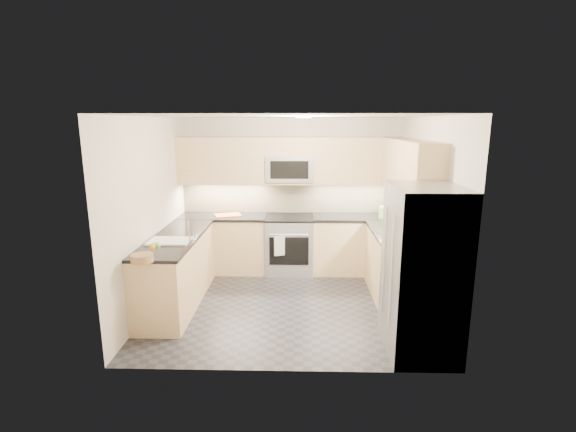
% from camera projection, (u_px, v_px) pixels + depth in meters
% --- Properties ---
extents(floor, '(3.60, 3.20, 0.00)m').
position_uv_depth(floor, '(287.00, 303.00, 5.72)').
color(floor, '#232227').
rests_on(floor, ground).
extents(ceiling, '(3.60, 3.20, 0.02)m').
position_uv_depth(ceiling, '(287.00, 116.00, 5.17)').
color(ceiling, beige).
rests_on(ceiling, wall_back).
extents(wall_back, '(3.60, 0.02, 2.50)m').
position_uv_depth(wall_back, '(290.00, 194.00, 7.01)').
color(wall_back, beige).
rests_on(wall_back, floor).
extents(wall_front, '(3.60, 0.02, 2.50)m').
position_uv_depth(wall_front, '(283.00, 251.00, 3.88)').
color(wall_front, beige).
rests_on(wall_front, floor).
extents(wall_left, '(0.02, 3.20, 2.50)m').
position_uv_depth(wall_left, '(151.00, 214.00, 5.49)').
color(wall_left, beige).
rests_on(wall_left, floor).
extents(wall_right, '(0.02, 3.20, 2.50)m').
position_uv_depth(wall_right, '(426.00, 215.00, 5.40)').
color(wall_right, beige).
rests_on(wall_right, floor).
extents(base_cab_back_left, '(1.42, 0.60, 0.90)m').
position_uv_depth(base_cab_back_left, '(224.00, 244.00, 6.92)').
color(base_cab_back_left, '#DAB783').
rests_on(base_cab_back_left, floor).
extents(base_cab_back_right, '(1.42, 0.60, 0.90)m').
position_uv_depth(base_cab_back_right, '(355.00, 245.00, 6.86)').
color(base_cab_back_right, '#DAB783').
rests_on(base_cab_back_right, floor).
extents(base_cab_right, '(0.60, 1.70, 0.90)m').
position_uv_depth(base_cab_right, '(396.00, 269.00, 5.73)').
color(base_cab_right, '#DAB783').
rests_on(base_cab_right, floor).
extents(base_cab_peninsula, '(0.60, 2.00, 0.90)m').
position_uv_depth(base_cab_peninsula, '(177.00, 271.00, 5.66)').
color(base_cab_peninsula, '#DAB783').
rests_on(base_cab_peninsula, floor).
extents(countertop_back_left, '(1.42, 0.63, 0.04)m').
position_uv_depth(countertop_back_left, '(223.00, 217.00, 6.81)').
color(countertop_back_left, black).
rests_on(countertop_back_left, base_cab_back_left).
extents(countertop_back_right, '(1.42, 0.63, 0.04)m').
position_uv_depth(countertop_back_right, '(357.00, 217.00, 6.76)').
color(countertop_back_right, black).
rests_on(countertop_back_right, base_cab_back_right).
extents(countertop_right, '(0.63, 1.70, 0.04)m').
position_uv_depth(countertop_right, '(398.00, 236.00, 5.63)').
color(countertop_right, black).
rests_on(countertop_right, base_cab_right).
extents(countertop_peninsula, '(0.63, 2.00, 0.04)m').
position_uv_depth(countertop_peninsula, '(175.00, 238.00, 5.55)').
color(countertop_peninsula, black).
rests_on(countertop_peninsula, base_cab_peninsula).
extents(upper_cab_back, '(3.60, 0.35, 0.75)m').
position_uv_depth(upper_cab_back, '(290.00, 161.00, 6.71)').
color(upper_cab_back, '#DAB783').
rests_on(upper_cab_back, wall_back).
extents(upper_cab_right, '(0.35, 1.95, 0.75)m').
position_uv_depth(upper_cab_right, '(410.00, 169.00, 5.55)').
color(upper_cab_right, '#DAB783').
rests_on(upper_cab_right, wall_right).
extents(backsplash_back, '(3.60, 0.01, 0.51)m').
position_uv_depth(backsplash_back, '(290.00, 197.00, 7.01)').
color(backsplash_back, tan).
rests_on(backsplash_back, wall_back).
extents(backsplash_right, '(0.01, 2.30, 0.51)m').
position_uv_depth(backsplash_right, '(416.00, 212.00, 5.85)').
color(backsplash_right, tan).
rests_on(backsplash_right, wall_right).
extents(gas_range, '(0.76, 0.65, 0.91)m').
position_uv_depth(gas_range, '(289.00, 245.00, 6.86)').
color(gas_range, '#9B9FA3').
rests_on(gas_range, floor).
extents(range_cooktop, '(0.76, 0.65, 0.03)m').
position_uv_depth(range_cooktop, '(289.00, 218.00, 6.76)').
color(range_cooktop, black).
rests_on(range_cooktop, gas_range).
extents(oven_door_glass, '(0.62, 0.02, 0.45)m').
position_uv_depth(oven_door_glass, '(289.00, 251.00, 6.54)').
color(oven_door_glass, black).
rests_on(oven_door_glass, gas_range).
extents(oven_handle, '(0.60, 0.02, 0.02)m').
position_uv_depth(oven_handle, '(289.00, 235.00, 6.46)').
color(oven_handle, '#B2B5BA').
rests_on(oven_handle, gas_range).
extents(microwave, '(0.76, 0.40, 0.40)m').
position_uv_depth(microwave, '(290.00, 169.00, 6.71)').
color(microwave, '#929599').
rests_on(microwave, upper_cab_back).
extents(microwave_door, '(0.60, 0.01, 0.28)m').
position_uv_depth(microwave_door, '(289.00, 170.00, 6.51)').
color(microwave_door, black).
rests_on(microwave_door, microwave).
extents(refrigerator, '(0.70, 0.90, 1.80)m').
position_uv_depth(refrigerator, '(423.00, 271.00, 4.37)').
color(refrigerator, '#919498').
rests_on(refrigerator, floor).
extents(fridge_handle_left, '(0.02, 0.02, 1.20)m').
position_uv_depth(fridge_handle_left, '(391.00, 272.00, 4.19)').
color(fridge_handle_left, '#B2B5BA').
rests_on(fridge_handle_left, refrigerator).
extents(fridge_handle_right, '(0.02, 0.02, 1.20)m').
position_uv_depth(fridge_handle_right, '(384.00, 261.00, 4.54)').
color(fridge_handle_right, '#B2B5BA').
rests_on(fridge_handle_right, refrigerator).
extents(sink_basin, '(0.52, 0.38, 0.16)m').
position_uv_depth(sink_basin, '(170.00, 246.00, 5.32)').
color(sink_basin, white).
rests_on(sink_basin, base_cab_peninsula).
extents(faucet, '(0.03, 0.03, 0.28)m').
position_uv_depth(faucet, '(189.00, 231.00, 5.27)').
color(faucet, silver).
rests_on(faucet, countertop_peninsula).
extents(utensil_bowl, '(0.39, 0.39, 0.18)m').
position_uv_depth(utensil_bowl, '(389.00, 212.00, 6.63)').
color(utensil_bowl, '#6AAA48').
rests_on(utensil_bowl, countertop_back_right).
extents(cutting_board, '(0.48, 0.40, 0.01)m').
position_uv_depth(cutting_board, '(228.00, 215.00, 6.82)').
color(cutting_board, '#E45A15').
rests_on(cutting_board, countertop_back_left).
extents(fruit_basket, '(0.31, 0.31, 0.09)m').
position_uv_depth(fruit_basket, '(142.00, 258.00, 4.52)').
color(fruit_basket, '#9C7548').
rests_on(fruit_basket, countertop_peninsula).
extents(fruit_apple, '(0.07, 0.07, 0.07)m').
position_uv_depth(fruit_apple, '(153.00, 246.00, 4.72)').
color(fruit_apple, '#B53614').
rests_on(fruit_apple, fruit_basket).
extents(fruit_pear, '(0.08, 0.08, 0.08)m').
position_uv_depth(fruit_pear, '(157.00, 246.00, 4.74)').
color(fruit_pear, '#639D43').
rests_on(fruit_pear, fruit_basket).
extents(dish_towel_check, '(0.17, 0.06, 0.32)m').
position_uv_depth(dish_towel_check, '(279.00, 246.00, 6.49)').
color(dish_towel_check, silver).
rests_on(dish_towel_check, oven_handle).
extents(fruit_orange, '(0.07, 0.07, 0.07)m').
position_uv_depth(fruit_orange, '(152.00, 247.00, 4.70)').
color(fruit_orange, orange).
rests_on(fruit_orange, fruit_basket).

